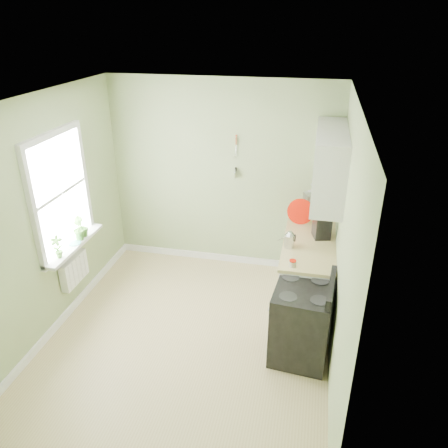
% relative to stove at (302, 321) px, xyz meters
% --- Properties ---
extents(floor, '(3.20, 3.60, 0.02)m').
position_rel_stove_xyz_m(floor, '(-1.28, 0.01, -0.44)').
color(floor, tan).
rests_on(floor, ground).
extents(ceiling, '(3.20, 3.60, 0.02)m').
position_rel_stove_xyz_m(ceiling, '(-1.28, 0.01, 2.28)').
color(ceiling, white).
rests_on(ceiling, wall_back).
extents(wall_back, '(3.20, 0.02, 2.70)m').
position_rel_stove_xyz_m(wall_back, '(-1.28, 1.82, 0.92)').
color(wall_back, '#95A772').
rests_on(wall_back, floor).
extents(wall_left, '(0.02, 3.60, 2.70)m').
position_rel_stove_xyz_m(wall_left, '(-2.89, 0.01, 0.92)').
color(wall_left, '#95A772').
rests_on(wall_left, floor).
extents(wall_right, '(0.02, 3.60, 2.70)m').
position_rel_stove_xyz_m(wall_right, '(0.33, 0.01, 0.92)').
color(wall_right, '#95A772').
rests_on(wall_right, floor).
extents(base_cabinets, '(0.60, 1.60, 0.87)m').
position_rel_stove_xyz_m(base_cabinets, '(0.02, 1.01, 0.00)').
color(base_cabinets, white).
rests_on(base_cabinets, floor).
extents(countertop, '(0.64, 1.60, 0.04)m').
position_rel_stove_xyz_m(countertop, '(0.01, 1.01, 0.46)').
color(countertop, '#D7C483').
rests_on(countertop, base_cabinets).
extents(upper_cabinets, '(0.35, 1.40, 0.80)m').
position_rel_stove_xyz_m(upper_cabinets, '(0.15, 1.11, 1.42)').
color(upper_cabinets, white).
rests_on(upper_cabinets, wall_right).
extents(window, '(0.06, 1.14, 1.44)m').
position_rel_stove_xyz_m(window, '(-2.86, 0.31, 1.12)').
color(window, white).
rests_on(window, wall_left).
extents(window_sill, '(0.18, 1.14, 0.04)m').
position_rel_stove_xyz_m(window_sill, '(-2.79, 0.31, 0.45)').
color(window_sill, white).
rests_on(window_sill, wall_left).
extents(radiator, '(0.12, 0.50, 0.35)m').
position_rel_stove_xyz_m(radiator, '(-2.82, 0.26, 0.12)').
color(radiator, white).
rests_on(radiator, wall_left).
extents(wall_utensils, '(0.02, 0.14, 0.58)m').
position_rel_stove_xyz_m(wall_utensils, '(-1.08, 1.79, 1.13)').
color(wall_utensils, '#D7C483').
rests_on(wall_utensils, wall_back).
extents(stove, '(0.67, 0.74, 0.97)m').
position_rel_stove_xyz_m(stove, '(0.00, 0.00, 0.00)').
color(stove, black).
rests_on(stove, floor).
extents(stand_mixer, '(0.25, 0.32, 0.35)m').
position_rel_stove_xyz_m(stand_mixer, '(-0.05, 1.75, 0.63)').
color(stand_mixer, '#B2B2B7').
rests_on(stand_mixer, countertop).
extents(kettle, '(0.20, 0.12, 0.20)m').
position_rel_stove_xyz_m(kettle, '(-0.23, 0.76, 0.58)').
color(kettle, silver).
rests_on(kettle, countertop).
extents(coffee_maker, '(0.24, 0.25, 0.34)m').
position_rel_stove_xyz_m(coffee_maker, '(0.14, 1.10, 0.64)').
color(coffee_maker, black).
rests_on(coffee_maker, countertop).
extents(red_tray, '(0.35, 0.08, 0.35)m').
position_rel_stove_xyz_m(red_tray, '(-0.14, 1.44, 0.65)').
color(red_tray, '#BD1404').
rests_on(red_tray, countertop).
extents(jar, '(0.08, 0.08, 0.08)m').
position_rel_stove_xyz_m(jar, '(-0.15, 0.31, 0.52)').
color(jar, '#BEB196').
rests_on(jar, countertop).
extents(plant_a, '(0.17, 0.15, 0.28)m').
position_rel_stove_xyz_m(plant_a, '(-2.78, -0.03, 0.61)').
color(plant_a, '#407527').
rests_on(plant_a, window_sill).
extents(plant_b, '(0.21, 0.21, 0.30)m').
position_rel_stove_xyz_m(plant_b, '(-2.78, 0.43, 0.62)').
color(plant_b, '#407527').
rests_on(plant_b, window_sill).
extents(plant_c, '(0.18, 0.18, 0.26)m').
position_rel_stove_xyz_m(plant_c, '(-2.78, 0.52, 0.60)').
color(plant_c, '#407527').
rests_on(plant_c, window_sill).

